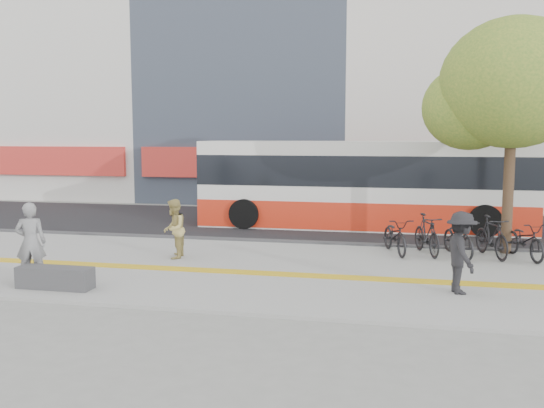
% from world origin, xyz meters
% --- Properties ---
extents(ground, '(120.00, 120.00, 0.00)m').
position_xyz_m(ground, '(0.00, 0.00, 0.00)').
color(ground, slate).
rests_on(ground, ground).
extents(sidewalk, '(40.00, 7.00, 0.08)m').
position_xyz_m(sidewalk, '(0.00, 1.50, 0.04)').
color(sidewalk, gray).
rests_on(sidewalk, ground).
extents(tactile_strip, '(40.00, 0.45, 0.01)m').
position_xyz_m(tactile_strip, '(0.00, 1.00, 0.09)').
color(tactile_strip, gold).
rests_on(tactile_strip, sidewalk).
extents(street, '(40.00, 8.00, 0.06)m').
position_xyz_m(street, '(0.00, 9.00, 0.03)').
color(street, black).
rests_on(street, ground).
extents(curb, '(40.00, 0.25, 0.14)m').
position_xyz_m(curb, '(0.00, 5.00, 0.07)').
color(curb, '#343436').
rests_on(curb, ground).
extents(bench, '(1.60, 0.45, 0.45)m').
position_xyz_m(bench, '(-2.60, -1.20, 0.30)').
color(bench, '#343436').
rests_on(bench, sidewalk).
extents(street_tree, '(4.40, 3.80, 6.31)m').
position_xyz_m(street_tree, '(7.18, 4.82, 4.51)').
color(street_tree, '#3B251A').
rests_on(street_tree, sidewalk).
extents(bus, '(11.19, 2.65, 2.98)m').
position_xyz_m(bus, '(3.11, 8.50, 1.46)').
color(bus, silver).
rests_on(bus, street).
extents(bicycle_row, '(4.44, 1.96, 1.08)m').
position_xyz_m(bicycle_row, '(5.91, 4.00, 0.58)').
color(bicycle_row, black).
rests_on(bicycle_row, sidewalk).
extents(seated_woman, '(0.75, 0.63, 1.74)m').
position_xyz_m(seated_woman, '(-3.40, -0.81, 0.95)').
color(seated_woman, black).
rests_on(seated_woman, sidewalk).
extents(pedestrian_tan, '(0.70, 0.83, 1.53)m').
position_xyz_m(pedestrian_tan, '(-1.30, 2.16, 0.85)').
color(pedestrian_tan, tan).
rests_on(pedestrian_tan, sidewalk).
extents(pedestrian_dark, '(0.86, 1.19, 1.66)m').
position_xyz_m(pedestrian_dark, '(5.58, 0.19, 0.91)').
color(pedestrian_dark, black).
rests_on(pedestrian_dark, sidewalk).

